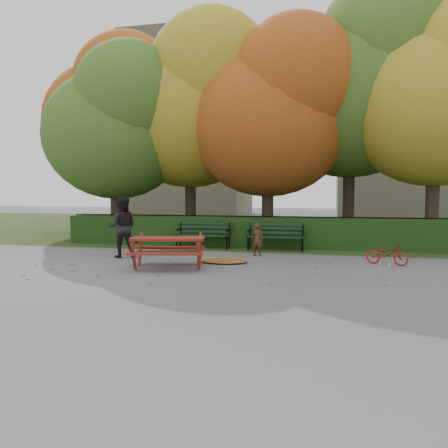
% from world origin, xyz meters
% --- Properties ---
extents(ground, '(90.00, 90.00, 0.00)m').
position_xyz_m(ground, '(0.00, 0.00, 0.00)').
color(ground, slate).
rests_on(ground, ground).
extents(grass_strip, '(90.00, 90.00, 0.00)m').
position_xyz_m(grass_strip, '(0.00, 14.00, 0.01)').
color(grass_strip, '#1E3112').
rests_on(grass_strip, ground).
extents(building_left, '(10.00, 7.00, 15.00)m').
position_xyz_m(building_left, '(-9.00, 26.00, 7.50)').
color(building_left, tan).
rests_on(building_left, ground).
extents(building_right, '(9.00, 6.00, 12.00)m').
position_xyz_m(building_right, '(8.00, 28.00, 6.00)').
color(building_right, tan).
rests_on(building_right, ground).
extents(hedge, '(13.00, 0.90, 1.00)m').
position_xyz_m(hedge, '(0.00, 4.50, 0.50)').
color(hedge, black).
rests_on(hedge, ground).
extents(iron_fence, '(14.00, 0.04, 1.02)m').
position_xyz_m(iron_fence, '(0.00, 5.30, 0.54)').
color(iron_fence, black).
rests_on(iron_fence, ground).
extents(tree_a, '(5.88, 5.60, 7.48)m').
position_xyz_m(tree_a, '(-5.19, 5.58, 4.52)').
color(tree_a, black).
rests_on(tree_a, ground).
extents(tree_b, '(6.72, 6.40, 8.79)m').
position_xyz_m(tree_b, '(-2.44, 6.75, 5.40)').
color(tree_b, black).
rests_on(tree_b, ground).
extents(tree_c, '(6.30, 6.00, 8.00)m').
position_xyz_m(tree_c, '(0.83, 5.96, 4.82)').
color(tree_c, black).
rests_on(tree_c, ground).
extents(tree_d, '(7.14, 6.80, 9.58)m').
position_xyz_m(tree_d, '(3.88, 7.23, 5.98)').
color(tree_d, black).
rests_on(tree_d, ground).
extents(tree_e, '(6.09, 5.80, 8.16)m').
position_xyz_m(tree_e, '(6.52, 5.77, 5.08)').
color(tree_e, black).
rests_on(tree_e, ground).
extents(tree_f, '(6.93, 6.60, 9.19)m').
position_xyz_m(tree_f, '(-7.13, 9.24, 5.69)').
color(tree_f, black).
rests_on(tree_f, ground).
extents(bench_left, '(1.80, 0.57, 0.88)m').
position_xyz_m(bench_left, '(-1.30, 3.70, 0.52)').
color(bench_left, black).
rests_on(bench_left, ground).
extents(bench_right, '(1.80, 0.57, 0.88)m').
position_xyz_m(bench_right, '(1.10, 3.70, 0.52)').
color(bench_right, black).
rests_on(bench_right, ground).
extents(picnic_table, '(2.04, 1.79, 0.86)m').
position_xyz_m(picnic_table, '(-1.08, -0.22, 0.59)').
color(picnic_table, maroon).
rests_on(picnic_table, ground).
extents(leaf_pile, '(1.34, 0.99, 0.09)m').
position_xyz_m(leaf_pile, '(0.05, 0.93, 0.04)').
color(leaf_pile, brown).
rests_on(leaf_pile, ground).
extents(leaf_scatter, '(9.00, 5.70, 0.01)m').
position_xyz_m(leaf_scatter, '(0.00, 0.30, 0.01)').
color(leaf_scatter, brown).
rests_on(leaf_scatter, ground).
extents(child, '(0.40, 0.32, 0.97)m').
position_xyz_m(child, '(0.72, 2.33, 0.48)').
color(child, '#412715').
rests_on(child, ground).
extents(adult, '(1.02, 0.91, 1.74)m').
position_xyz_m(adult, '(-2.99, 1.18, 0.87)').
color(adult, black).
rests_on(adult, ground).
extents(bicycle, '(1.10, 0.69, 0.55)m').
position_xyz_m(bicycle, '(4.20, 1.52, 0.27)').
color(bicycle, maroon).
rests_on(bicycle, ground).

